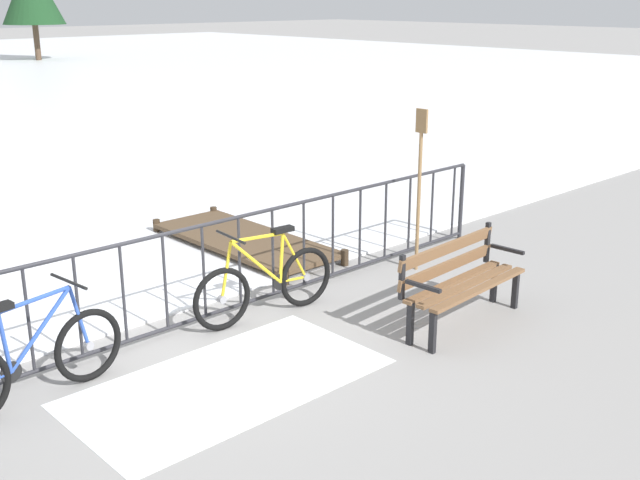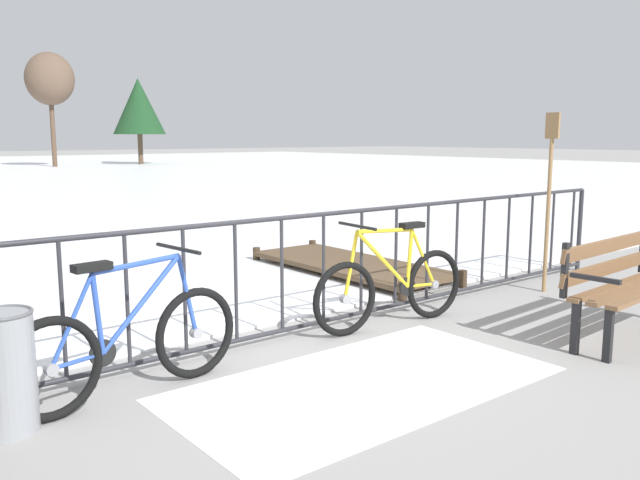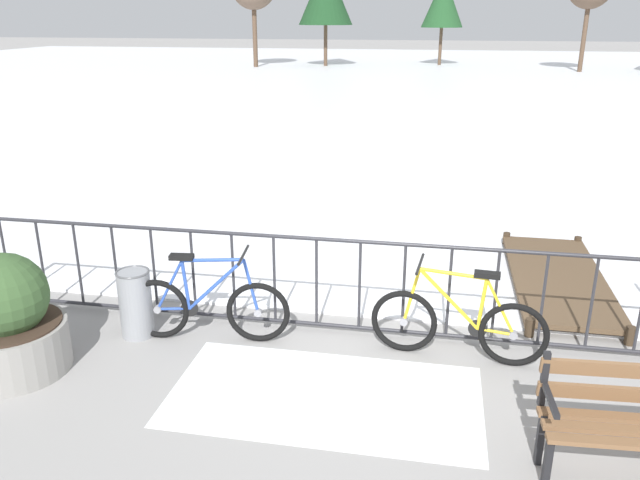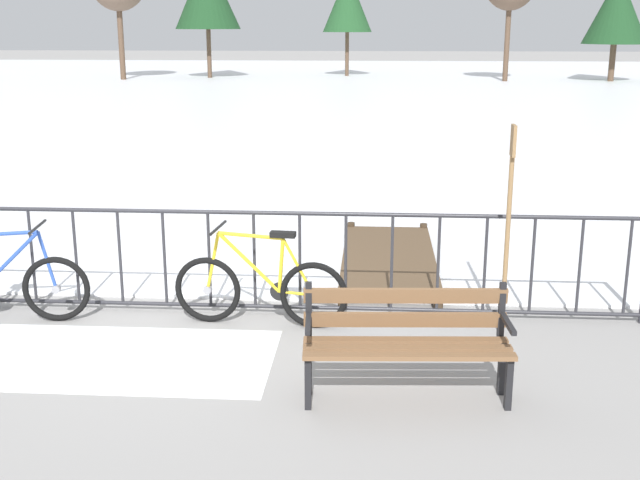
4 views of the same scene
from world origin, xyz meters
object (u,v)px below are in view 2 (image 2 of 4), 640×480
(bicycle_second, at_px, (392,287))
(park_bench, at_px, (623,279))
(bicycle_near_railing, at_px, (129,344))
(trash_bin, at_px, (5,371))
(oar_upright, at_px, (549,191))

(bicycle_second, relative_size, park_bench, 1.05)
(bicycle_near_railing, height_order, trash_bin, bicycle_near_railing)
(trash_bin, bearing_deg, bicycle_near_railing, 3.29)
(bicycle_second, xyz_separation_m, park_bench, (1.35, -1.46, 0.14))
(oar_upright, bearing_deg, trash_bin, -179.71)
(park_bench, bearing_deg, bicycle_second, 132.71)
(bicycle_second, distance_m, park_bench, 1.99)
(bicycle_near_railing, height_order, bicycle_second, same)
(bicycle_second, height_order, park_bench, bicycle_second)
(bicycle_near_railing, distance_m, trash_bin, 0.77)
(bicycle_near_railing, distance_m, bicycle_second, 2.54)
(bicycle_near_railing, xyz_separation_m, bicycle_second, (2.54, 0.09, 0.00))
(trash_bin, bearing_deg, park_bench, -15.88)
(park_bench, bearing_deg, oar_upright, 54.79)
(bicycle_near_railing, relative_size, bicycle_second, 1.00)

